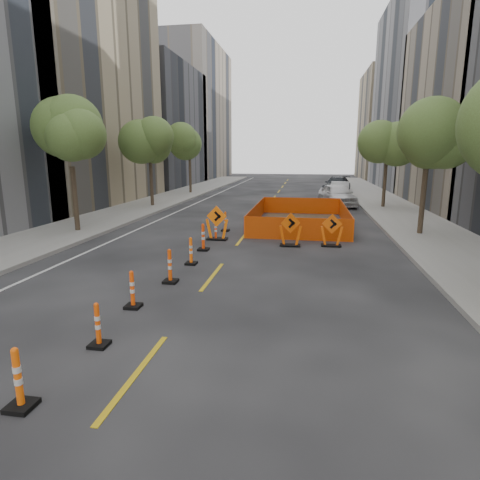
% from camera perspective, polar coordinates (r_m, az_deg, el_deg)
% --- Properties ---
extents(ground_plane, '(140.00, 140.00, 0.00)m').
position_cam_1_polar(ground_plane, '(9.59, -9.60, -12.21)').
color(ground_plane, black).
extents(sidewalk_left, '(4.00, 90.00, 0.15)m').
position_cam_1_polar(sidewalk_left, '(23.81, -20.80, 2.12)').
color(sidewalk_left, gray).
rests_on(sidewalk_left, ground).
extents(sidewalk_right, '(4.00, 90.00, 0.15)m').
position_cam_1_polar(sidewalk_right, '(21.45, 25.70, 0.66)').
color(sidewalk_right, gray).
rests_on(sidewalk_right, ground).
extents(bld_left_c, '(12.00, 18.00, 26.00)m').
position_cam_1_polar(bld_left_c, '(36.37, -26.94, 25.47)').
color(bld_left_c, tan).
rests_on(bld_left_c, ground).
extents(bld_left_d, '(12.00, 16.00, 14.00)m').
position_cam_1_polar(bld_left_d, '(51.54, -13.76, 15.34)').
color(bld_left_d, '#4C4C51').
rests_on(bld_left_d, ground).
extents(bld_left_e, '(12.00, 20.00, 20.00)m').
position_cam_1_polar(bld_left_e, '(67.14, -8.17, 17.34)').
color(bld_left_e, gray).
rests_on(bld_left_e, ground).
extents(bld_right_d, '(12.00, 18.00, 20.00)m').
position_cam_1_polar(bld_right_d, '(50.77, 26.91, 17.87)').
color(bld_right_d, gray).
rests_on(bld_right_d, ground).
extents(bld_right_e, '(12.00, 14.00, 16.00)m').
position_cam_1_polar(bld_right_e, '(68.40, 22.14, 14.81)').
color(bld_right_e, tan).
rests_on(bld_right_e, ground).
extents(tree_l_b, '(2.80, 2.80, 5.95)m').
position_cam_1_polar(tree_l_b, '(21.48, -23.02, 12.88)').
color(tree_l_b, '#382B1E').
rests_on(tree_l_b, ground).
extents(tree_l_c, '(2.80, 2.80, 5.95)m').
position_cam_1_polar(tree_l_c, '(30.43, -12.73, 13.08)').
color(tree_l_c, '#382B1E').
rests_on(tree_l_c, ground).
extents(tree_l_d, '(2.80, 2.80, 5.95)m').
position_cam_1_polar(tree_l_d, '(39.88, -7.20, 13.02)').
color(tree_l_d, '#382B1E').
rests_on(tree_l_d, ground).
extents(tree_r_b, '(2.80, 2.80, 5.95)m').
position_cam_1_polar(tree_r_b, '(20.94, 25.24, 12.73)').
color(tree_r_b, '#382B1E').
rests_on(tree_r_b, ground).
extents(tree_r_c, '(2.80, 2.80, 5.95)m').
position_cam_1_polar(tree_r_c, '(30.71, 20.25, 12.63)').
color(tree_r_c, '#382B1E').
rests_on(tree_r_c, ground).
extents(channelizer_1, '(0.41, 0.41, 1.04)m').
position_cam_1_polar(channelizer_1, '(7.43, -29.03, -16.83)').
color(channelizer_1, '#F1580A').
rests_on(channelizer_1, ground).
extents(channelizer_2, '(0.38, 0.38, 0.97)m').
position_cam_1_polar(channelizer_2, '(8.94, -19.58, -11.28)').
color(channelizer_2, '#DE4809').
rests_on(channelizer_2, ground).
extents(channelizer_3, '(0.40, 0.40, 1.00)m').
position_cam_1_polar(channelizer_3, '(10.79, -15.07, -6.79)').
color(channelizer_3, '#E84509').
rests_on(channelizer_3, ground).
extents(channelizer_4, '(0.42, 0.42, 1.08)m').
position_cam_1_polar(channelizer_4, '(12.56, -9.94, -3.66)').
color(channelizer_4, '#DC4409').
rests_on(channelizer_4, ground).
extents(channelizer_5, '(0.40, 0.40, 1.00)m').
position_cam_1_polar(channelizer_5, '(14.52, -7.00, -1.54)').
color(channelizer_5, '#FF5C0A').
rests_on(channelizer_5, ground).
extents(channelizer_6, '(0.44, 0.44, 1.13)m').
position_cam_1_polar(channelizer_6, '(16.53, -5.26, 0.42)').
color(channelizer_6, '#EA3E09').
rests_on(channelizer_6, ground).
extents(channelizer_7, '(0.36, 0.36, 0.93)m').
position_cam_1_polar(channelizer_7, '(18.57, -3.48, 1.45)').
color(channelizer_7, '#E23A09').
rests_on(channelizer_7, ground).
extents(channelizer_8, '(0.40, 0.40, 1.02)m').
position_cam_1_polar(channelizer_8, '(20.61, -2.11, 2.67)').
color(channelizer_8, '#DA4F09').
rests_on(channelizer_8, ground).
extents(chevron_sign_left, '(1.12, 0.75, 1.59)m').
position_cam_1_polar(chevron_sign_left, '(18.49, -3.31, 2.45)').
color(chevron_sign_left, orange).
rests_on(chevron_sign_left, ground).
extents(chevron_sign_center, '(1.12, 0.89, 1.46)m').
position_cam_1_polar(chevron_sign_center, '(17.32, 7.19, 1.48)').
color(chevron_sign_center, '#E05309').
rests_on(chevron_sign_center, ground).
extents(chevron_sign_right, '(0.95, 0.57, 1.42)m').
position_cam_1_polar(chevron_sign_right, '(17.60, 12.92, 1.37)').
color(chevron_sign_right, '#DB5109').
rests_on(chevron_sign_right, ground).
extents(safety_fence, '(4.96, 8.44, 1.05)m').
position_cam_1_polar(safety_fence, '(22.76, 8.50, 3.51)').
color(safety_fence, '#ED540C').
rests_on(safety_fence, ground).
extents(parked_car_near, '(3.06, 5.24, 1.67)m').
position_cam_1_polar(parked_car_near, '(31.41, 13.68, 6.26)').
color(parked_car_near, white).
rests_on(parked_car_near, ground).
extents(parked_car_mid, '(2.03, 4.56, 1.46)m').
position_cam_1_polar(parked_car_mid, '(36.69, 14.01, 6.89)').
color(parked_car_mid, '#B3B4B9').
rests_on(parked_car_mid, ground).
extents(parked_car_far, '(3.39, 5.83, 1.59)m').
position_cam_1_polar(parked_car_far, '(42.20, 13.62, 7.66)').
color(parked_car_far, black).
rests_on(parked_car_far, ground).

